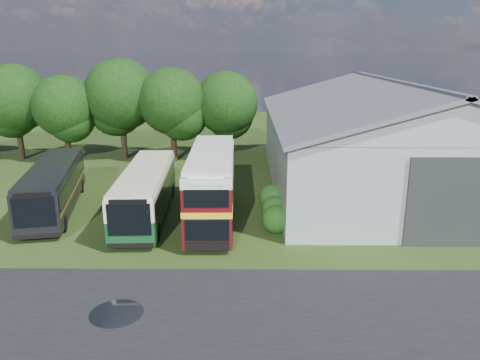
{
  "coord_description": "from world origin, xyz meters",
  "views": [
    {
      "loc": [
        3.72,
        -19.86,
        10.49
      ],
      "look_at": [
        3.46,
        8.0,
        2.59
      ],
      "focal_mm": 35.0,
      "sensor_mm": 36.0,
      "label": 1
    }
  ],
  "objects_px": {
    "storage_shed": "(390,133)",
    "bus_dark_single": "(53,187)",
    "bus_green_single": "(146,192)",
    "bus_maroon_double": "(212,187)"
  },
  "relations": [
    {
      "from": "storage_shed",
      "to": "bus_dark_single",
      "type": "bearing_deg",
      "value": -164.73
    },
    {
      "from": "storage_shed",
      "to": "bus_green_single",
      "type": "relative_size",
      "value": 2.16
    },
    {
      "from": "bus_maroon_double",
      "to": "bus_dark_single",
      "type": "xyz_separation_m",
      "value": [
        -10.58,
        1.76,
        -0.6
      ]
    },
    {
      "from": "bus_maroon_double",
      "to": "bus_dark_single",
      "type": "bearing_deg",
      "value": 169.62
    },
    {
      "from": "storage_shed",
      "to": "bus_dark_single",
      "type": "distance_m",
      "value": 24.85
    },
    {
      "from": "storage_shed",
      "to": "bus_dark_single",
      "type": "xyz_separation_m",
      "value": [
        -23.85,
        -6.51,
        -2.52
      ]
    },
    {
      "from": "bus_maroon_double",
      "to": "bus_green_single",
      "type": "bearing_deg",
      "value": 169.07
    },
    {
      "from": "bus_green_single",
      "to": "bus_dark_single",
      "type": "distance_m",
      "value": 6.4
    },
    {
      "from": "storage_shed",
      "to": "bus_green_single",
      "type": "height_order",
      "value": "storage_shed"
    },
    {
      "from": "storage_shed",
      "to": "bus_green_single",
      "type": "xyz_separation_m",
      "value": [
        -17.53,
        -7.52,
        -2.5
      ]
    }
  ]
}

